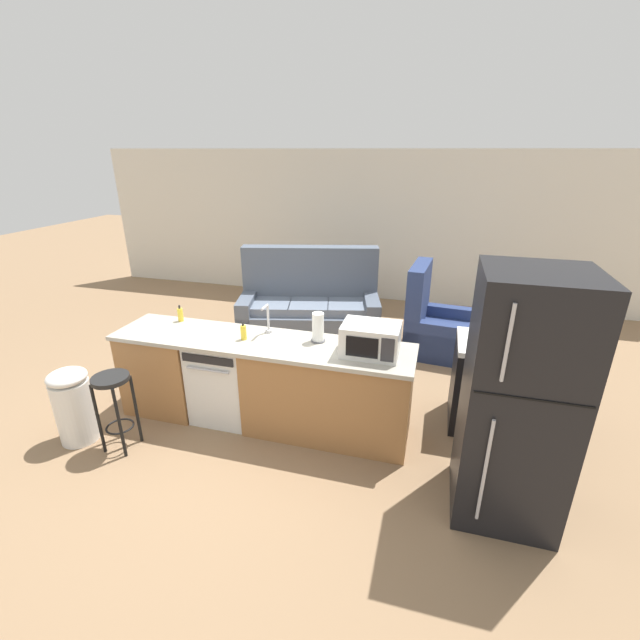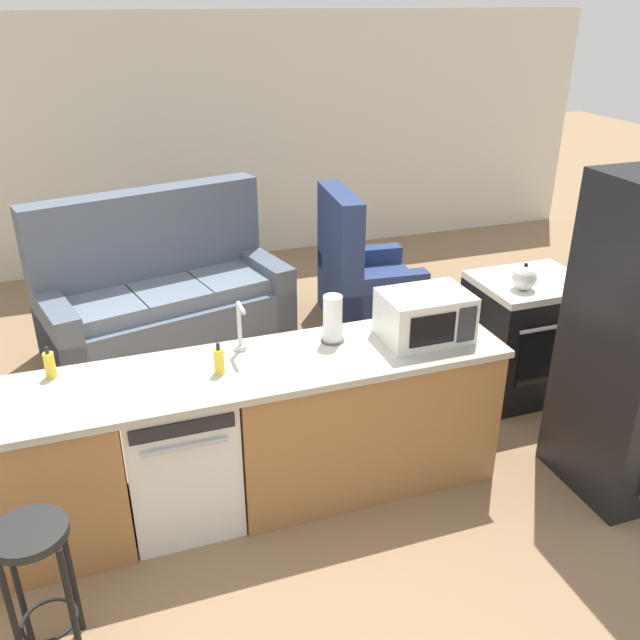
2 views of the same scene
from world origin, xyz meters
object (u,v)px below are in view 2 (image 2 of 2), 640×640
Objects in this scene: stove_range at (524,336)px; armchair at (360,282)px; dishwasher at (180,454)px; bar_stool at (37,567)px; microwave at (425,316)px; paper_towel_roll at (333,319)px; soap_bottle at (220,361)px; dish_soap_bottle at (50,365)px; kettle at (524,278)px; couch at (162,297)px.

armchair reaches higher than stove_range.
bar_stool is (-0.70, -0.74, 0.11)m from dishwasher.
bar_stool is at bearing -161.08° from microwave.
microwave is 2.31m from armchair.
dishwasher is at bearing -168.09° from stove_range.
armchair is (1.02, 2.01, -0.69)m from paper_towel_roll.
soap_bottle is at bearing -166.39° from stove_range.
dish_soap_bottle is 3.25m from armchair.
paper_towel_roll is at bearing -168.99° from kettle.
armchair is at bearing 76.95° from microwave.
paper_towel_roll is 1.54m from dish_soap_bottle.
paper_towel_roll is at bearing 8.01° from dishwasher.
microwave is 2.84× the size of soap_bottle.
kettle is 0.10× the size of couch.
couch reaches higher than microwave.
couch reaches higher than dish_soap_bottle.
armchair is (1.76, -0.15, -0.04)m from couch.
soap_bottle reaches higher than bar_stool.
armchair reaches higher than bar_stool.
kettle is (0.97, 0.42, -0.05)m from microwave.
dishwasher is 2.91m from armchair.
dish_soap_bottle is (-1.53, 0.10, -0.07)m from paper_towel_roll.
couch is at bearing 91.39° from soap_bottle.
armchair reaches higher than microwave.
kettle is at bearing 20.39° from bar_stool.
armchair reaches higher than dishwasher.
paper_towel_roll is 0.13× the size of couch.
couch is at bearing 118.85° from microwave.
couch is (-0.75, 2.16, -0.64)m from paper_towel_roll.
kettle is (1.49, 0.29, -0.05)m from paper_towel_roll.
stove_range is 5.11× the size of dish_soap_bottle.
microwave reaches higher than bar_stool.
soap_bottle is (0.25, -0.02, 0.55)m from dishwasher.
dishwasher is 2.66m from stove_range.
dish_soap_bottle is (-0.84, 0.25, 0.00)m from soap_bottle.
kettle is (2.43, 0.42, 0.56)m from dishwasher.
paper_towel_roll is 1.60× the size of dish_soap_bottle.
paper_towel_roll is at bearing -70.96° from couch.
soap_bottle is 2.39m from couch.
dishwasher reaches higher than bar_stool.
paper_towel_roll is at bearing -165.92° from stove_range.
couch is at bearing 175.16° from armchair.
bar_stool is (-3.30, -1.29, 0.08)m from stove_range.
dishwasher is 0.93× the size of stove_range.
microwave is at bearing -154.23° from stove_range.
kettle is 0.17× the size of armchair.
dish_soap_bottle is (-3.19, -0.32, 0.52)m from stove_range.
couch reaches higher than bar_stool.
kettle is at bearing 11.01° from paper_towel_roll.
paper_towel_roll reaches higher than microwave.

